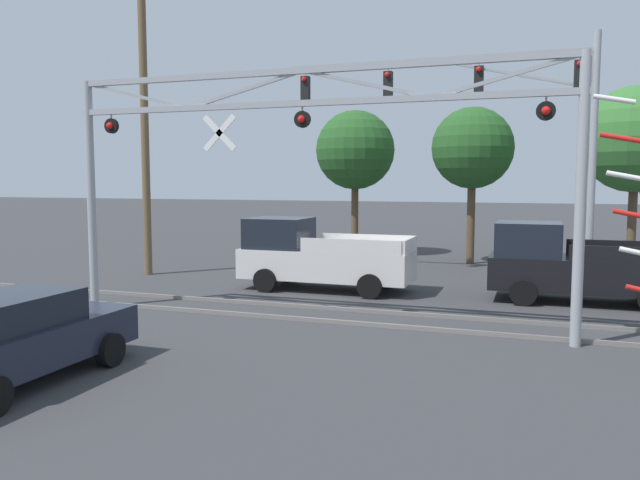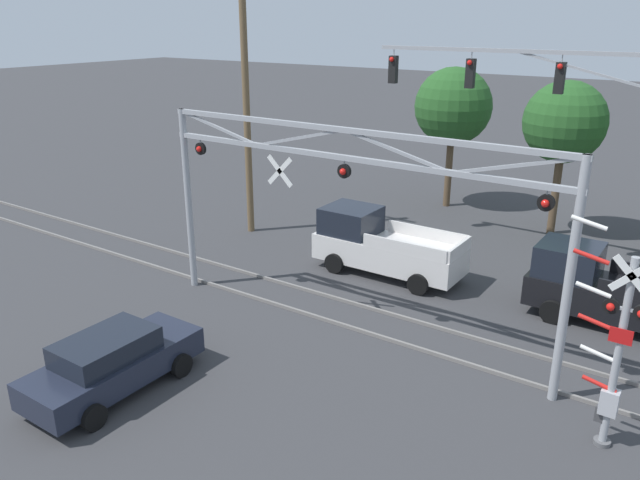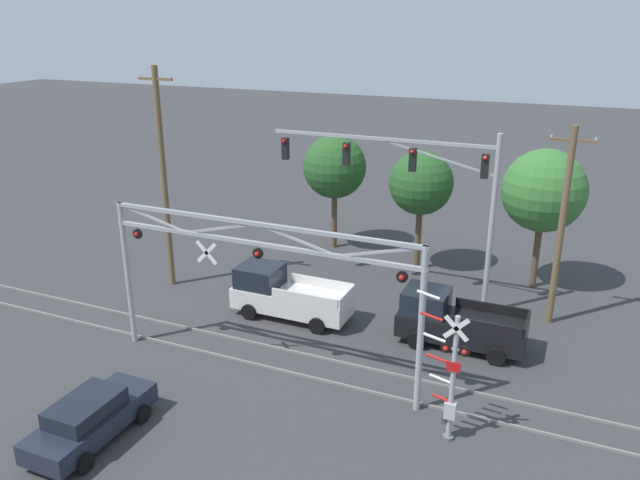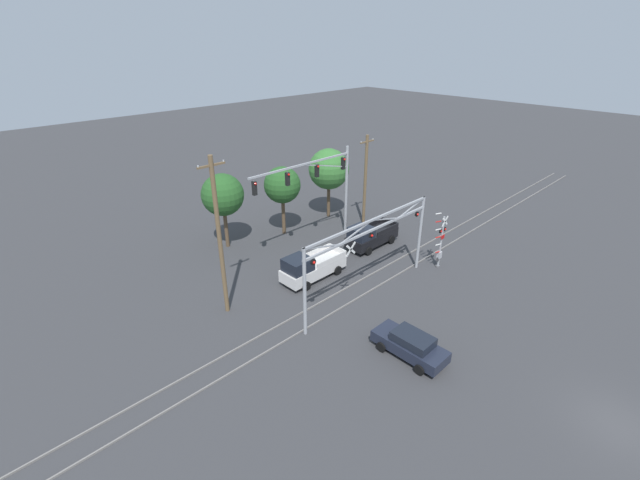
{
  "view_description": "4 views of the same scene",
  "coord_description": "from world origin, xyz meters",
  "px_view_note": "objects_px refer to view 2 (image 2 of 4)",
  "views": [
    {
      "loc": [
        5.14,
        1.98,
        3.37
      ],
      "look_at": [
        -0.58,
        18.32,
        1.71
      ],
      "focal_mm": 35.0,
      "sensor_mm": 36.0,
      "label": 1
    },
    {
      "loc": [
        8.52,
        1.81,
        8.62
      ],
      "look_at": [
        -1.22,
        16.1,
        2.38
      ],
      "focal_mm": 35.0,
      "sensor_mm": 36.0,
      "label": 2
    },
    {
      "loc": [
        10.14,
        -2.35,
        12.55
      ],
      "look_at": [
        1.11,
        18.34,
        4.46
      ],
      "focal_mm": 35.0,
      "sensor_mm": 36.0,
      "label": 3
    },
    {
      "loc": [
        -20.08,
        -0.41,
        16.73
      ],
      "look_at": [
        -1.38,
        18.85,
        3.69
      ],
      "focal_mm": 24.0,
      "sensor_mm": 36.0,
      "label": 4
    }
  ],
  "objects_px": {
    "traffic_signal_span": "(582,110)",
    "background_tree_far_left_verge": "(453,107)",
    "sedan_waiting": "(113,362)",
    "pickup_truck_lead": "(380,245)",
    "pickup_truck_following": "(607,290)",
    "crossing_gantry": "(343,190)",
    "utility_pole_left": "(246,101)",
    "background_tree_far_right_verge": "(565,123)",
    "crossing_signal_mast": "(613,359)"
  },
  "relations": [
    {
      "from": "traffic_signal_span",
      "to": "background_tree_far_left_verge",
      "type": "relative_size",
      "value": 1.61
    },
    {
      "from": "traffic_signal_span",
      "to": "sedan_waiting",
      "type": "bearing_deg",
      "value": -116.32
    },
    {
      "from": "pickup_truck_lead",
      "to": "pickup_truck_following",
      "type": "distance_m",
      "value": 7.38
    },
    {
      "from": "traffic_signal_span",
      "to": "sedan_waiting",
      "type": "relative_size",
      "value": 2.4
    },
    {
      "from": "crossing_gantry",
      "to": "utility_pole_left",
      "type": "relative_size",
      "value": 1.15
    },
    {
      "from": "pickup_truck_lead",
      "to": "background_tree_far_right_verge",
      "type": "bearing_deg",
      "value": 63.35
    },
    {
      "from": "crossing_gantry",
      "to": "utility_pole_left",
      "type": "distance_m",
      "value": 9.75
    },
    {
      "from": "crossing_signal_mast",
      "to": "pickup_truck_lead",
      "type": "distance_m",
      "value": 10.25
    },
    {
      "from": "pickup_truck_lead",
      "to": "pickup_truck_following",
      "type": "height_order",
      "value": "same"
    },
    {
      "from": "crossing_signal_mast",
      "to": "utility_pole_left",
      "type": "height_order",
      "value": "utility_pole_left"
    },
    {
      "from": "crossing_signal_mast",
      "to": "pickup_truck_lead",
      "type": "height_order",
      "value": "crossing_signal_mast"
    },
    {
      "from": "crossing_signal_mast",
      "to": "utility_pole_left",
      "type": "relative_size",
      "value": 0.47
    },
    {
      "from": "traffic_signal_span",
      "to": "background_tree_far_right_verge",
      "type": "height_order",
      "value": "traffic_signal_span"
    },
    {
      "from": "traffic_signal_span",
      "to": "background_tree_far_left_verge",
      "type": "distance_m",
      "value": 8.47
    },
    {
      "from": "traffic_signal_span",
      "to": "pickup_truck_lead",
      "type": "xyz_separation_m",
      "value": [
        -5.25,
        -3.87,
        -4.65
      ]
    },
    {
      "from": "traffic_signal_span",
      "to": "pickup_truck_lead",
      "type": "bearing_deg",
      "value": -143.55
    },
    {
      "from": "sedan_waiting",
      "to": "utility_pole_left",
      "type": "distance_m",
      "value": 13.02
    },
    {
      "from": "pickup_truck_lead",
      "to": "background_tree_far_right_verge",
      "type": "distance_m",
      "value": 9.38
    },
    {
      "from": "crossing_gantry",
      "to": "background_tree_far_right_verge",
      "type": "bearing_deg",
      "value": 78.01
    },
    {
      "from": "pickup_truck_lead",
      "to": "background_tree_far_left_verge",
      "type": "xyz_separation_m",
      "value": [
        -1.38,
        9.06,
        3.68
      ]
    },
    {
      "from": "utility_pole_left",
      "to": "background_tree_far_left_verge",
      "type": "xyz_separation_m",
      "value": [
        5.35,
        8.15,
        -0.72
      ]
    },
    {
      "from": "pickup_truck_lead",
      "to": "pickup_truck_following",
      "type": "relative_size",
      "value": 1.04
    },
    {
      "from": "pickup_truck_lead",
      "to": "background_tree_far_right_verge",
      "type": "height_order",
      "value": "background_tree_far_right_verge"
    },
    {
      "from": "crossing_signal_mast",
      "to": "background_tree_far_right_verge",
      "type": "bearing_deg",
      "value": 108.99
    },
    {
      "from": "traffic_signal_span",
      "to": "utility_pole_left",
      "type": "xyz_separation_m",
      "value": [
        -11.98,
        -2.96,
        -0.25
      ]
    },
    {
      "from": "pickup_truck_lead",
      "to": "sedan_waiting",
      "type": "height_order",
      "value": "pickup_truck_lead"
    },
    {
      "from": "pickup_truck_lead",
      "to": "utility_pole_left",
      "type": "distance_m",
      "value": 8.09
    },
    {
      "from": "traffic_signal_span",
      "to": "background_tree_far_left_verge",
      "type": "bearing_deg",
      "value": 141.96
    },
    {
      "from": "pickup_truck_lead",
      "to": "traffic_signal_span",
      "type": "bearing_deg",
      "value": 36.45
    },
    {
      "from": "traffic_signal_span",
      "to": "pickup_truck_lead",
      "type": "distance_m",
      "value": 8.01
    },
    {
      "from": "utility_pole_left",
      "to": "pickup_truck_following",
      "type": "bearing_deg",
      "value": -2.01
    },
    {
      "from": "crossing_gantry",
      "to": "crossing_signal_mast",
      "type": "bearing_deg",
      "value": -8.85
    },
    {
      "from": "utility_pole_left",
      "to": "pickup_truck_lead",
      "type": "bearing_deg",
      "value": -7.7
    },
    {
      "from": "crossing_signal_mast",
      "to": "background_tree_far_left_verge",
      "type": "xyz_separation_m",
      "value": [
        -9.87,
        14.71,
        2.65
      ]
    },
    {
      "from": "traffic_signal_span",
      "to": "pickup_truck_following",
      "type": "relative_size",
      "value": 2.08
    },
    {
      "from": "crossing_gantry",
      "to": "background_tree_far_left_verge",
      "type": "xyz_separation_m",
      "value": [
        -2.65,
        13.59,
        0.47
      ]
    },
    {
      "from": "crossing_gantry",
      "to": "pickup_truck_lead",
      "type": "xyz_separation_m",
      "value": [
        -1.28,
        4.53,
        -3.2
      ]
    },
    {
      "from": "crossing_gantry",
      "to": "crossing_signal_mast",
      "type": "relative_size",
      "value": 2.46
    },
    {
      "from": "crossing_signal_mast",
      "to": "traffic_signal_span",
      "type": "distance_m",
      "value": 10.7
    },
    {
      "from": "pickup_truck_lead",
      "to": "background_tree_far_right_verge",
      "type": "xyz_separation_m",
      "value": [
        3.88,
        7.73,
        3.61
      ]
    },
    {
      "from": "crossing_signal_mast",
      "to": "background_tree_far_right_verge",
      "type": "xyz_separation_m",
      "value": [
        -4.61,
        13.39,
        2.58
      ]
    },
    {
      "from": "crossing_signal_mast",
      "to": "utility_pole_left",
      "type": "bearing_deg",
      "value": 156.67
    },
    {
      "from": "utility_pole_left",
      "to": "background_tree_far_right_verge",
      "type": "relative_size",
      "value": 1.68
    },
    {
      "from": "crossing_gantry",
      "to": "utility_pole_left",
      "type": "bearing_deg",
      "value": 145.81
    },
    {
      "from": "pickup_truck_following",
      "to": "background_tree_far_right_verge",
      "type": "distance_m",
      "value": 8.88
    },
    {
      "from": "crossing_signal_mast",
      "to": "pickup_truck_lead",
      "type": "relative_size",
      "value": 0.94
    },
    {
      "from": "pickup_truck_following",
      "to": "background_tree_far_left_verge",
      "type": "bearing_deg",
      "value": 135.35
    },
    {
      "from": "crossing_signal_mast",
      "to": "pickup_truck_following",
      "type": "bearing_deg",
      "value": 100.45
    },
    {
      "from": "pickup_truck_lead",
      "to": "sedan_waiting",
      "type": "distance_m",
      "value": 10.3
    },
    {
      "from": "sedan_waiting",
      "to": "crossing_signal_mast",
      "type": "bearing_deg",
      "value": 23.84
    }
  ]
}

